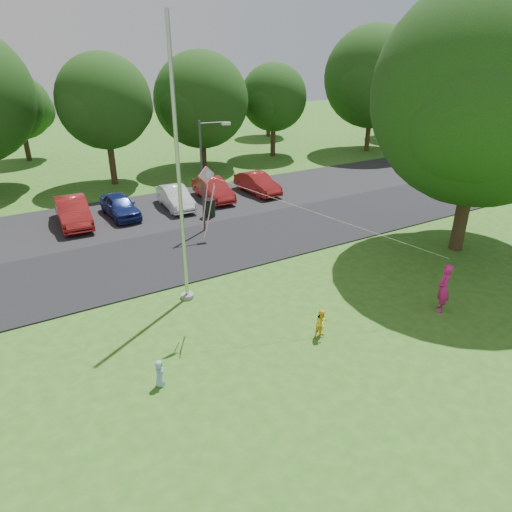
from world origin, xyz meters
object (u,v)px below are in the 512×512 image
trash_can (210,208)px  street_lamp (206,167)px  big_tree (485,101)px  child_yellow (322,323)px  kite (217,191)px  child_blue (160,373)px  woman (444,288)px  flagpole (180,195)px

trash_can → street_lamp: bearing=-116.8°
big_tree → child_yellow: size_ratio=11.46×
street_lamp → kite: bearing=-102.0°
child_yellow → kite: (-2.39, 2.77, 4.22)m
trash_can → child_yellow: bearing=-98.3°
street_lamp → child_blue: (-6.44, -10.41, -3.00)m
street_lamp → woman: (3.93, -11.73, -2.49)m
big_tree → child_blue: size_ratio=14.04×
flagpole → kite: bearing=-76.0°
big_tree → kite: size_ratio=1.53×
street_lamp → big_tree: bearing=-32.1°
street_lamp → big_tree: size_ratio=0.48×
flagpole → child_yellow: (2.88, -4.74, -3.65)m
child_yellow → child_blue: bearing=171.3°
child_blue → trash_can: bearing=-2.0°
street_lamp → child_yellow: bearing=-84.6°
kite → big_tree: bearing=-6.1°
flagpole → kite: (0.49, -1.97, 0.57)m
big_tree → woman: bearing=-147.4°
kite → child_yellow: bearing=-53.8°
kite → flagpole: bearing=99.3°
big_tree → kite: (-12.49, 0.31, -2.13)m
flagpole → child_blue: (-2.65, -4.33, -3.74)m
big_tree → woman: (-5.26, -3.36, -5.93)m
child_yellow → flagpole: bearing=116.8°
child_yellow → woman: bearing=-15.1°
trash_can → woman: size_ratio=0.58×
street_lamp → child_yellow: (-0.91, -10.82, -2.91)m
trash_can → kite: (-4.24, -9.92, 4.20)m
kite → street_lamp: bearing=63.1°
big_tree → woman: 8.61m
trash_can → child_yellow: trash_can is taller
street_lamp → kite: (-3.30, -8.06, 1.31)m
child_yellow → kite: kite is taller
big_tree → flagpole: bearing=170.0°
woman → kite: bearing=-69.7°
woman → street_lamp: bearing=-114.3°
big_tree → woman: big_tree is taller
big_tree → child_yellow: bearing=-166.3°
flagpole → street_lamp: flagpole is taller
trash_can → woman: (2.99, -13.59, 0.39)m
street_lamp → child_yellow: size_ratio=5.50×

